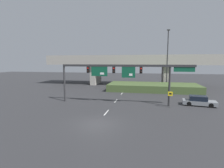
% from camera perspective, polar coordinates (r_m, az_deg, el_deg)
% --- Properties ---
extents(ground_plane, '(160.00, 160.00, 0.00)m').
position_cam_1_polar(ground_plane, '(18.31, -4.80, -12.76)').
color(ground_plane, '#2D2D30').
extents(lane_markings, '(0.14, 22.30, 0.01)m').
position_cam_1_polar(lane_markings, '(31.48, 2.35, -4.21)').
color(lane_markings, silver).
rests_on(lane_markings, ground).
extents(signal_gantry, '(19.37, 0.44, 5.87)m').
position_cam_1_polar(signal_gantry, '(25.62, 3.06, 4.11)').
color(signal_gantry, '#2D2D30').
rests_on(signal_gantry, ground).
extents(speed_limit_sign, '(0.60, 0.11, 2.30)m').
position_cam_1_polar(speed_limit_sign, '(25.14, 18.46, -4.03)').
color(speed_limit_sign, '#4C4C4C').
rests_on(speed_limit_sign, ground).
extents(highway_light_pole_near, '(0.70, 0.36, 13.72)m').
position_cam_1_polar(highway_light_pole_near, '(43.78, 17.64, 8.21)').
color(highway_light_pole_near, '#2D2D30').
rests_on(highway_light_pole_near, ground).
extents(overpass_bridge, '(44.57, 8.14, 7.96)m').
position_cam_1_polar(overpass_bridge, '(47.73, 5.66, 6.67)').
color(overpass_bridge, '#A39E93').
rests_on(overpass_bridge, ground).
extents(grass_embankment, '(19.26, 7.94, 1.46)m').
position_cam_1_polar(grass_embankment, '(39.34, 13.20, -1.01)').
color(grass_embankment, '#42562D').
rests_on(grass_embankment, ground).
extents(parked_sedan_near_right, '(4.71, 2.53, 1.40)m').
position_cam_1_polar(parked_sedan_near_right, '(28.18, 26.49, -5.00)').
color(parked_sedan_near_right, gray).
rests_on(parked_sedan_near_right, ground).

